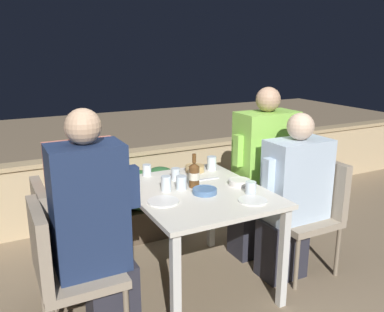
% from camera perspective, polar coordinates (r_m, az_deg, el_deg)
% --- Properties ---
extents(ground_plane, '(16.00, 16.00, 0.00)m').
position_cam_1_polar(ground_plane, '(3.07, 0.69, -17.54)').
color(ground_plane, '#847056').
extents(parapet_wall, '(9.00, 0.18, 0.67)m').
position_cam_1_polar(parapet_wall, '(4.09, -8.46, -3.77)').
color(parapet_wall, tan).
rests_on(parapet_wall, ground_plane).
extents(dining_table, '(0.86, 1.03, 0.72)m').
position_cam_1_polar(dining_table, '(2.78, 0.73, -6.53)').
color(dining_table, silver).
rests_on(dining_table, ground_plane).
extents(planter_hedge, '(0.81, 0.47, 0.61)m').
position_cam_1_polar(planter_hedge, '(3.65, -7.52, -6.11)').
color(planter_hedge, brown).
rests_on(planter_hedge, ground_plane).
extents(chair_left_near, '(0.45, 0.45, 0.85)m').
position_cam_1_polar(chair_left_near, '(2.40, -17.81, -14.15)').
color(chair_left_near, gray).
rests_on(chair_left_near, ground_plane).
extents(person_navy_jumper, '(0.48, 0.26, 1.35)m').
position_cam_1_polar(person_navy_jumper, '(2.35, -13.39, -9.81)').
color(person_navy_jumper, '#282833').
rests_on(person_navy_jumper, ground_plane).
extents(chair_left_far, '(0.45, 0.45, 0.85)m').
position_cam_1_polar(chair_left_far, '(2.72, -17.93, -10.51)').
color(chair_left_far, gray).
rests_on(chair_left_far, ground_plane).
extents(person_coral_top, '(0.50, 0.26, 1.28)m').
position_cam_1_polar(person_coral_top, '(2.70, -13.99, -7.46)').
color(person_coral_top, '#282833').
rests_on(person_coral_top, ground_plane).
extents(chair_right_near, '(0.45, 0.45, 0.85)m').
position_cam_1_polar(chair_right_near, '(3.19, 16.51, -6.55)').
color(chair_right_near, gray).
rests_on(chair_right_near, ground_plane).
extents(person_blue_shirt, '(0.51, 0.26, 1.22)m').
position_cam_1_polar(person_blue_shirt, '(3.02, 13.87, -5.66)').
color(person_blue_shirt, '#282833').
rests_on(person_blue_shirt, ground_plane).
extents(chair_right_far, '(0.45, 0.45, 0.85)m').
position_cam_1_polar(chair_right_far, '(3.45, 12.25, -4.55)').
color(chair_right_far, gray).
rests_on(chair_right_far, ground_plane).
extents(person_green_blouse, '(0.52, 0.26, 1.36)m').
position_cam_1_polar(person_green_blouse, '(3.29, 9.76, -2.40)').
color(person_green_blouse, '#282833').
rests_on(person_green_blouse, ground_plane).
extents(beer_bottle, '(0.07, 0.07, 0.24)m').
position_cam_1_polar(beer_bottle, '(2.78, 0.30, -2.61)').
color(beer_bottle, brown).
rests_on(beer_bottle, dining_table).
extents(plate_0, '(0.20, 0.20, 0.01)m').
position_cam_1_polar(plate_0, '(2.55, -4.07, -6.37)').
color(plate_0, white).
rests_on(plate_0, dining_table).
extents(plate_1, '(0.18, 0.18, 0.01)m').
position_cam_1_polar(plate_1, '(2.58, 8.51, -6.19)').
color(plate_1, white).
rests_on(plate_1, dining_table).
extents(bowl_0, '(0.15, 0.15, 0.05)m').
position_cam_1_polar(bowl_0, '(3.14, 0.40, -1.69)').
color(bowl_0, tan).
rests_on(bowl_0, dining_table).
extents(bowl_1, '(0.16, 0.16, 0.03)m').
position_cam_1_polar(bowl_1, '(2.69, 1.79, -4.86)').
color(bowl_1, '#4C709E').
rests_on(bowl_1, dining_table).
extents(bowl_2, '(0.15, 0.15, 0.04)m').
position_cam_1_polar(bowl_2, '(2.87, 6.70, -3.60)').
color(bowl_2, silver).
rests_on(bowl_2, dining_table).
extents(glass_cup_0, '(0.07, 0.07, 0.08)m').
position_cam_1_polar(glass_cup_0, '(2.70, 8.25, -4.41)').
color(glass_cup_0, silver).
rests_on(glass_cup_0, dining_table).
extents(glass_cup_1, '(0.07, 0.07, 0.09)m').
position_cam_1_polar(glass_cup_1, '(2.75, -1.50, -3.76)').
color(glass_cup_1, silver).
rests_on(glass_cup_1, dining_table).
extents(glass_cup_2, '(0.06, 0.06, 0.09)m').
position_cam_1_polar(glass_cup_2, '(2.94, -2.29, -2.55)').
color(glass_cup_2, silver).
rests_on(glass_cup_2, dining_table).
extents(glass_cup_3, '(0.07, 0.07, 0.11)m').
position_cam_1_polar(glass_cup_3, '(3.18, 2.79, -1.01)').
color(glass_cup_3, silver).
rests_on(glass_cup_3, dining_table).
extents(glass_cup_4, '(0.07, 0.07, 0.08)m').
position_cam_1_polar(glass_cup_4, '(3.06, -6.35, -1.97)').
color(glass_cup_4, silver).
rests_on(glass_cup_4, dining_table).
extents(glass_cup_5, '(0.07, 0.07, 0.11)m').
position_cam_1_polar(glass_cup_5, '(2.72, -3.66, -3.90)').
color(glass_cup_5, silver).
rests_on(glass_cup_5, dining_table).
extents(fork_0, '(0.17, 0.03, 0.01)m').
position_cam_1_polar(fork_0, '(2.96, 2.20, -3.27)').
color(fork_0, silver).
rests_on(fork_0, dining_table).
extents(potted_plant, '(0.30, 0.30, 0.74)m').
position_cam_1_polar(potted_plant, '(4.13, 9.85, -2.12)').
color(potted_plant, brown).
rests_on(potted_plant, ground_plane).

